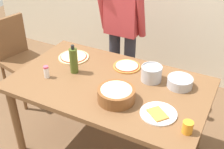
{
  "coord_description": "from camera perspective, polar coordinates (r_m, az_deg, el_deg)",
  "views": [
    {
      "loc": [
        0.92,
        -1.71,
        2.07
      ],
      "look_at": [
        0.0,
        0.05,
        0.81
      ],
      "focal_mm": 46.1,
      "sensor_mm": 36.0,
      "label": 1
    }
  ],
  "objects": [
    {
      "name": "ground",
      "position": [
        2.84,
        -0.48,
        -14.47
      ],
      "size": [
        8.0,
        8.0,
        0.0
      ],
      "primitive_type": "plane",
      "color": "brown"
    },
    {
      "name": "dining_table",
      "position": [
        2.39,
        -0.55,
        -3.42
      ],
      "size": [
        1.6,
        0.96,
        0.76
      ],
      "color": "brown",
      "rests_on": "ground"
    },
    {
      "name": "person_cook",
      "position": [
        2.95,
        2.1,
        9.83
      ],
      "size": [
        0.49,
        0.25,
        1.62
      ],
      "color": "#2D2D38",
      "rests_on": "ground"
    },
    {
      "name": "chair_wooden_left",
      "position": [
        3.38,
        -18.09,
        3.77
      ],
      "size": [
        0.48,
        0.48,
        0.95
      ],
      "color": "brown",
      "rests_on": "ground"
    },
    {
      "name": "pizza_raw_on_board",
      "position": [
        2.72,
        -7.61,
        3.47
      ],
      "size": [
        0.28,
        0.28,
        0.02
      ],
      "color": "beige",
      "rests_on": "dining_table"
    },
    {
      "name": "pizza_cooked_on_tray",
      "position": [
        2.55,
        2.95,
        1.66
      ],
      "size": [
        0.24,
        0.24,
        0.02
      ],
      "color": "#C67A33",
      "rests_on": "dining_table"
    },
    {
      "name": "plate_with_slice",
      "position": [
        2.04,
        9.17,
        -7.65
      ],
      "size": [
        0.26,
        0.26,
        0.02
      ],
      "color": "white",
      "rests_on": "dining_table"
    },
    {
      "name": "popcorn_bowl",
      "position": [
        2.11,
        0.86,
        -3.79
      ],
      "size": [
        0.28,
        0.28,
        0.11
      ],
      "color": "brown",
      "rests_on": "dining_table"
    },
    {
      "name": "mixing_bowl_steel",
      "position": [
        2.34,
        13.31,
        -1.5
      ],
      "size": [
        0.2,
        0.2,
        0.08
      ],
      "color": "#B7B7BC",
      "rests_on": "dining_table"
    },
    {
      "name": "olive_oil_bottle",
      "position": [
        2.45,
        -7.61,
        2.77
      ],
      "size": [
        0.07,
        0.07,
        0.26
      ],
      "color": "#47561E",
      "rests_on": "dining_table"
    },
    {
      "name": "steel_pot",
      "position": [
        2.36,
        7.83,
        0.26
      ],
      "size": [
        0.17,
        0.17,
        0.13
      ],
      "color": "#B7B7BC",
      "rests_on": "dining_table"
    },
    {
      "name": "cup_orange",
      "position": [
        1.92,
        14.76,
        -10.08
      ],
      "size": [
        0.07,
        0.07,
        0.08
      ],
      "primitive_type": "cylinder",
      "color": "orange",
      "rests_on": "dining_table"
    },
    {
      "name": "salt_shaker",
      "position": [
        2.44,
        -12.87,
        0.53
      ],
      "size": [
        0.04,
        0.04,
        0.11
      ],
      "color": "white",
      "rests_on": "dining_table"
    }
  ]
}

